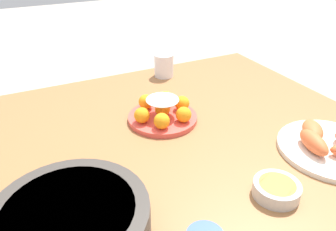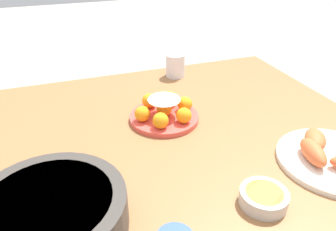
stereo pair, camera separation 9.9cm
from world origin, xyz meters
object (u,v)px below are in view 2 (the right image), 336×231
sauce_bowl (264,197)px  cup_near (175,65)px  cake_plate (165,112)px  serving_bowl (51,213)px  dining_table (172,159)px  seafood_platter (333,156)px

sauce_bowl → cup_near: (-0.07, -0.74, 0.03)m
cake_plate → serving_bowl: (0.36, 0.34, 0.01)m
dining_table → sauce_bowl: size_ratio=11.44×
serving_bowl → sauce_bowl: serving_bowl is taller
serving_bowl → sauce_bowl: size_ratio=2.86×
dining_table → seafood_platter: bearing=143.0°
seafood_platter → serving_bowl: bearing=-1.2°
cake_plate → sauce_bowl: (-0.09, 0.42, -0.01)m
serving_bowl → sauce_bowl: bearing=169.3°
serving_bowl → seafood_platter: bearing=178.8°
sauce_bowl → cake_plate: bearing=-78.5°
cake_plate → cup_near: size_ratio=2.35×
dining_table → cake_plate: bearing=-94.5°
seafood_platter → cup_near: (0.18, -0.67, 0.03)m
cake_plate → sauce_bowl: 0.43m
dining_table → cup_near: bearing=-111.9°
dining_table → sauce_bowl: 0.36m
seafood_platter → sauce_bowl: bearing=15.0°
dining_table → sauce_bowl: sauce_bowl is taller
serving_bowl → cup_near: 0.83m
dining_table → seafood_platter: 0.45m
dining_table → serving_bowl: 0.45m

